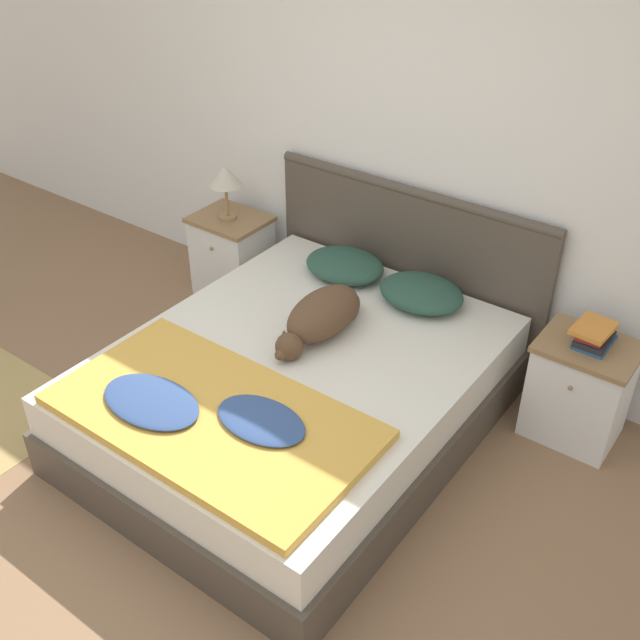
% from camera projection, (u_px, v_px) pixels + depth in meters
% --- Properties ---
extents(ground_plane, '(16.00, 16.00, 0.00)m').
position_uv_depth(ground_plane, '(147.00, 537.00, 3.40)').
color(ground_plane, '#896647').
extents(wall_back, '(9.00, 0.06, 2.55)m').
position_uv_depth(wall_back, '(407.00, 133.00, 4.11)').
color(wall_back, white).
rests_on(wall_back, ground_plane).
extents(bed, '(1.70, 2.10, 0.48)m').
position_uv_depth(bed, '(296.00, 393.00, 3.88)').
color(bed, '#4C4238').
rests_on(bed, ground_plane).
extents(headboard, '(1.78, 0.06, 1.01)m').
position_uv_depth(headboard, '(406.00, 262.00, 4.43)').
color(headboard, '#4C4238').
rests_on(headboard, ground_plane).
extents(nightstand_left, '(0.48, 0.40, 0.57)m').
position_uv_depth(nightstand_left, '(233.00, 256.00, 4.99)').
color(nightstand_left, white).
rests_on(nightstand_left, ground_plane).
extents(nightstand_right, '(0.48, 0.40, 0.57)m').
position_uv_depth(nightstand_right, '(579.00, 390.00, 3.82)').
color(nightstand_right, white).
rests_on(nightstand_right, ground_plane).
extents(pillow_left, '(0.48, 0.39, 0.12)m').
position_uv_depth(pillow_left, '(345.00, 265.00, 4.37)').
color(pillow_left, '#284C3D').
rests_on(pillow_left, bed).
extents(pillow_right, '(0.48, 0.39, 0.12)m').
position_uv_depth(pillow_right, '(421.00, 293.00, 4.11)').
color(pillow_right, '#284C3D').
rests_on(pillow_right, bed).
extents(quilt, '(1.47, 0.79, 0.08)m').
position_uv_depth(quilt, '(209.00, 415.00, 3.32)').
color(quilt, gold).
rests_on(quilt, bed).
extents(dog, '(0.27, 0.72, 0.23)m').
position_uv_depth(dog, '(321.00, 316.00, 3.84)').
color(dog, brown).
rests_on(dog, bed).
extents(book_stack, '(0.19, 0.24, 0.10)m').
position_uv_depth(book_stack, '(594.00, 335.00, 3.65)').
color(book_stack, '#285689').
rests_on(book_stack, nightstand_right).
extents(table_lamp, '(0.22, 0.22, 0.36)m').
position_uv_depth(table_lamp, '(225.00, 177.00, 4.67)').
color(table_lamp, '#9E7A4C').
rests_on(table_lamp, nightstand_left).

